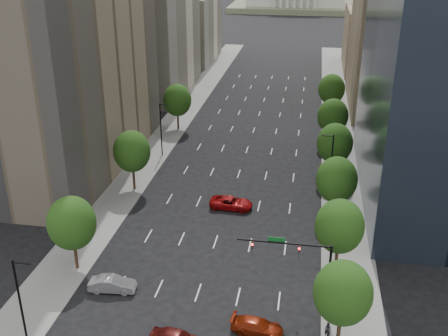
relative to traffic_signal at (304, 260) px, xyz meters
The scene contains 24 objects.
sidewalk_left 40.05m from the traffic_signal, 130.94° to the left, with size 6.00×200.00×0.15m, color slate.
sidewalk_right 30.84m from the traffic_signal, 80.59° to the left, with size 6.00×200.00×0.15m, color slate.
midrise_cream_left 82.12m from the traffic_signal, 115.95° to the left, with size 14.00×30.00×35.00m, color beige.
filler_left 111.86m from the traffic_signal, 108.53° to the left, with size 14.00×26.00×18.00m, color beige.
parking_tan_right 72.16m from the traffic_signal, 78.32° to the left, with size 14.00×30.00×30.00m, color #8C7759.
filler_right 104.05m from the traffic_signal, 82.00° to the left, with size 14.00×26.00×16.00m, color #8C7759.
tree_right_0 6.09m from the traffic_signal, 55.21° to the right, with size 5.20×5.20×8.39m.
tree_right_1 6.96m from the traffic_signal, 59.96° to the left, with size 5.20×5.20×8.75m.
tree_right_2 18.34m from the traffic_signal, 79.09° to the left, with size 5.20×5.20×8.61m.
tree_right_3 30.21m from the traffic_signal, 83.40° to the left, with size 5.20×5.20×8.89m.
tree_right_4 44.14m from the traffic_signal, 85.49° to the left, with size 5.20×5.20×8.46m.
tree_right_5 60.11m from the traffic_signal, 86.69° to the left, with size 5.20×5.20×8.75m.
tree_left_0 24.62m from the traffic_signal, behind, with size 5.20×5.20×8.75m.
tree_left_1 32.96m from the traffic_signal, 138.11° to the left, with size 5.20×5.20×8.97m.
tree_left_2 53.91m from the traffic_signal, 117.07° to the left, with size 5.20×5.20×8.68m.
streetlight_rn 25.17m from the traffic_signal, 83.37° to the left, with size 1.70×0.20×9.00m.
streetlight_ls 25.97m from the traffic_signal, 157.36° to the right, with size 1.70×0.20×9.00m.
streetlight_ln 42.42m from the traffic_signal, 124.40° to the left, with size 1.70×0.20×9.00m.
traffic_signal is the anchor object (origin of this frame).
foothills 571.52m from the traffic_signal, 87.57° to the left, with size 720.00×413.00×263.00m.
car_red_near 7.72m from the traffic_signal, 128.01° to the right, with size 1.99×4.89×1.42m, color maroon.
car_silver 19.79m from the traffic_signal, behind, with size 1.69×4.85×1.60m, color gray.
car_red_far 21.70m from the traffic_signal, 118.02° to the left, with size 2.64×5.72×1.59m, color #9A0B0C.
cyclist 7.28m from the traffic_signal, 64.98° to the right, with size 0.98×1.62×2.03m.
Camera 1 is at (10.15, -14.42, 34.14)m, focal length 43.18 mm.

